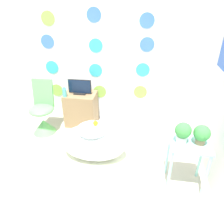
{
  "coord_description": "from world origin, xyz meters",
  "views": [
    {
      "loc": [
        0.77,
        -1.37,
        2.04
      ],
      "look_at": [
        0.41,
        0.98,
        0.73
      ],
      "focal_mm": 35.0,
      "sensor_mm": 36.0,
      "label": 1
    }
  ],
  "objects_px": {
    "vase": "(65,92)",
    "potted_plant_right": "(202,134)",
    "potted_plant_left": "(183,132)",
    "chair": "(43,117)",
    "tv": "(80,88)",
    "bathtub": "(93,142)"
  },
  "relations": [
    {
      "from": "potted_plant_left",
      "to": "bathtub",
      "type": "bearing_deg",
      "value": 163.38
    },
    {
      "from": "chair",
      "to": "potted_plant_left",
      "type": "distance_m",
      "value": 2.22
    },
    {
      "from": "potted_plant_right",
      "to": "vase",
      "type": "bearing_deg",
      "value": 151.73
    },
    {
      "from": "tv",
      "to": "vase",
      "type": "relative_size",
      "value": 2.41
    },
    {
      "from": "chair",
      "to": "tv",
      "type": "xyz_separation_m",
      "value": [
        0.54,
        0.35,
        0.4
      ]
    },
    {
      "from": "bathtub",
      "to": "potted_plant_left",
      "type": "relative_size",
      "value": 3.65
    },
    {
      "from": "bathtub",
      "to": "potted_plant_right",
      "type": "height_order",
      "value": "potted_plant_right"
    },
    {
      "from": "tv",
      "to": "potted_plant_right",
      "type": "distance_m",
      "value": 2.03
    },
    {
      "from": "tv",
      "to": "potted_plant_right",
      "type": "bearing_deg",
      "value": -34.77
    },
    {
      "from": "chair",
      "to": "potted_plant_left",
      "type": "xyz_separation_m",
      "value": [
        2.02,
        -0.82,
        0.46
      ]
    },
    {
      "from": "chair",
      "to": "vase",
      "type": "bearing_deg",
      "value": 31.53
    },
    {
      "from": "vase",
      "to": "potted_plant_left",
      "type": "height_order",
      "value": "potted_plant_left"
    },
    {
      "from": "chair",
      "to": "potted_plant_right",
      "type": "bearing_deg",
      "value": -20.08
    },
    {
      "from": "potted_plant_left",
      "to": "potted_plant_right",
      "type": "height_order",
      "value": "potted_plant_left"
    },
    {
      "from": "chair",
      "to": "vase",
      "type": "height_order",
      "value": "chair"
    },
    {
      "from": "bathtub",
      "to": "vase",
      "type": "height_order",
      "value": "vase"
    },
    {
      "from": "chair",
      "to": "vase",
      "type": "relative_size",
      "value": 5.43
    },
    {
      "from": "chair",
      "to": "tv",
      "type": "relative_size",
      "value": 2.26
    },
    {
      "from": "tv",
      "to": "vase",
      "type": "xyz_separation_m",
      "value": [
        -0.21,
        -0.15,
        -0.03
      ]
    },
    {
      "from": "potted_plant_left",
      "to": "potted_plant_right",
      "type": "distance_m",
      "value": 0.2
    },
    {
      "from": "vase",
      "to": "potted_plant_right",
      "type": "height_order",
      "value": "potted_plant_right"
    },
    {
      "from": "chair",
      "to": "bathtub",
      "type": "bearing_deg",
      "value": -27.74
    }
  ]
}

